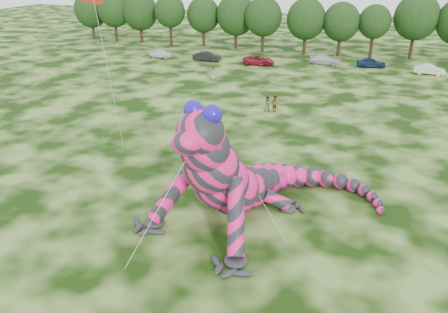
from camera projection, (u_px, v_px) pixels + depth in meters
ground at (320, 253)px, 24.85m from camera, size 240.00×240.00×0.00m
inflatable_gecko at (244, 150)px, 27.78m from camera, size 18.70×20.34×8.35m
flying_kite at (96, 9)px, 29.17m from camera, size 2.24×4.93×14.02m
tree_0 at (92, 15)px, 89.89m from camera, size 6.91×6.22×9.51m
tree_1 at (115, 16)px, 87.01m from camera, size 6.74×6.07×9.81m
tree_2 at (140, 17)px, 86.10m from camera, size 7.04×6.34×9.64m
tree_3 at (170, 20)px, 82.56m from camera, size 5.81×5.23×9.44m
tree_4 at (203, 22)px, 82.29m from camera, size 6.22×5.60×9.06m
tree_5 at (236, 21)px, 80.00m from camera, size 7.16×6.44×9.80m
tree_6 at (263, 25)px, 76.93m from camera, size 6.52×5.86×9.49m
tree_7 at (306, 26)px, 74.86m from camera, size 6.68×6.01×9.48m
tree_8 at (341, 30)px, 73.43m from camera, size 6.14×5.53×8.94m
tree_9 at (373, 32)px, 72.25m from camera, size 5.27×4.74×8.68m
tree_10 at (415, 27)px, 71.10m from camera, size 7.09×6.38×10.50m
car_0 at (161, 54)px, 73.89m from camera, size 4.09×1.84×1.36m
car_1 at (207, 56)px, 71.40m from camera, size 4.56×1.77×1.48m
car_2 at (259, 60)px, 68.87m from camera, size 5.34×3.08×1.40m
car_3 at (325, 60)px, 69.17m from camera, size 4.86×2.10×1.39m
car_4 at (371, 63)px, 67.25m from camera, size 4.54×2.40×1.47m
car_5 at (430, 69)px, 63.15m from camera, size 4.37×1.83×1.40m
spectator_1 at (268, 104)px, 47.48m from camera, size 0.87×0.70×1.71m
spectator_0 at (274, 104)px, 47.36m from camera, size 0.72×0.82×1.88m
spectator_4 at (213, 73)px, 60.32m from camera, size 1.01×0.84×1.76m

